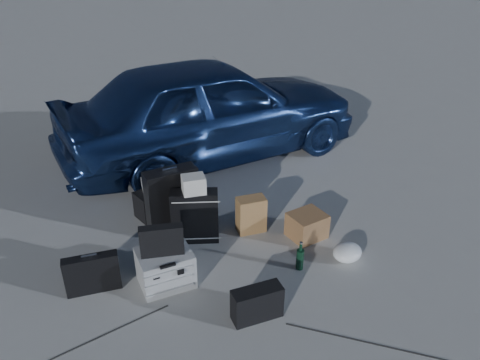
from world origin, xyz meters
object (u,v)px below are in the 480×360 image
suitcase_left (172,200)px  duffel_bag (163,200)px  green_bottle (300,256)px  suitcase_right (195,216)px  cardboard_box (307,225)px  pelican_case (165,268)px  briefcase (92,274)px  car (211,108)px

suitcase_left → duffel_bag: 0.44m
green_bottle → suitcase_right: bearing=137.7°
cardboard_box → suitcase_left: bearing=156.6°
pelican_case → duffel_bag: bearing=74.7°
green_bottle → pelican_case: bearing=171.7°
duffel_bag → cardboard_box: bearing=-57.4°
duffel_bag → suitcase_left: bearing=-104.6°
briefcase → duffel_bag: 1.41m
car → green_bottle: (0.16, -2.75, -0.57)m
duffel_bag → briefcase: bearing=-148.1°
suitcase_right → briefcase: bearing=-140.3°
briefcase → suitcase_right: bearing=25.2°
briefcase → car: bearing=54.8°
green_bottle → cardboard_box: bearing=58.6°
briefcase → suitcase_left: suitcase_left is taller
briefcase → suitcase_right: (1.05, 0.50, 0.10)m
duffel_bag → cardboard_box: 1.67m
suitcase_left → cardboard_box: bearing=-33.8°
suitcase_left → suitcase_right: (0.18, -0.27, -0.07)m
suitcase_left → suitcase_right: suitcase_left is taller
cardboard_box → duffel_bag: bearing=145.3°
car → suitcase_right: bearing=148.8°
suitcase_left → duffel_bag: (-0.05, 0.38, -0.20)m
car → suitcase_left: 1.94m
suitcase_right → duffel_bag: suitcase_right is taller
briefcase → duffel_bag: size_ratio=0.77×
duffel_bag → green_bottle: (1.09, -1.43, -0.01)m
suitcase_left → cardboard_box: 1.46m
car → green_bottle: car is taller
suitcase_right → cardboard_box: (1.14, -0.30, -0.15)m
suitcase_left → green_bottle: size_ratio=2.45×
pelican_case → briefcase: 0.65m
cardboard_box → green_bottle: bearing=-121.4°
duffel_bag → pelican_case: bearing=-120.8°
briefcase → suitcase_left: 1.18m
car → suitcase_left: car is taller
car → briefcase: 3.07m
pelican_case → duffel_bag: pelican_case is taller
suitcase_left → briefcase: bearing=-149.0°
suitcase_right → duffel_bag: (-0.24, 0.66, -0.13)m
briefcase → cardboard_box: (2.19, 0.20, -0.05)m
suitcase_left → green_bottle: suitcase_left is taller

